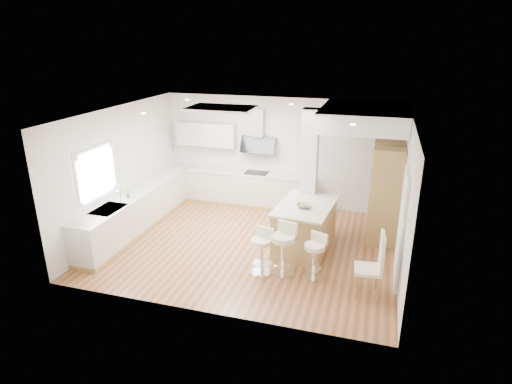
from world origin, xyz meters
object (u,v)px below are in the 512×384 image
(bar_stool_a, at_px, (262,249))
(dining_chair, at_px, (375,262))
(bar_stool_c, at_px, (315,254))
(peninsula, at_px, (305,226))
(bar_stool_b, at_px, (284,246))

(bar_stool_a, xyz_separation_m, dining_chair, (2.02, -0.15, 0.11))
(bar_stool_a, distance_m, bar_stool_c, 0.97)
(peninsula, bearing_deg, bar_stool_b, -93.90)
(bar_stool_b, relative_size, bar_stool_c, 1.16)
(bar_stool_c, bearing_deg, bar_stool_b, -153.58)
(peninsula, bearing_deg, bar_stool_c, -65.14)
(bar_stool_a, height_order, dining_chair, dining_chair)
(bar_stool_a, distance_m, dining_chair, 2.03)
(bar_stool_a, relative_size, bar_stool_b, 0.89)
(peninsula, distance_m, dining_chair, 1.99)
(peninsula, bearing_deg, bar_stool_a, -109.88)
(peninsula, relative_size, bar_stool_c, 1.97)
(bar_stool_c, xyz_separation_m, dining_chair, (1.05, -0.25, 0.13))
(bar_stool_b, bearing_deg, peninsula, 94.16)
(peninsula, relative_size, bar_stool_a, 1.91)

